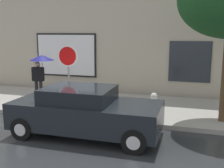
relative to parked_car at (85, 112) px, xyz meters
name	(u,v)px	position (x,y,z in m)	size (l,w,h in m)	color
ground_plane	(75,132)	(-0.39, 0.12, -0.72)	(60.00, 60.00, 0.00)	#282B2D
sidewalk	(105,105)	(-0.39, 3.12, -0.64)	(20.00, 4.00, 0.15)	gray
building_facade	(121,21)	(-0.41, 5.62, 2.76)	(20.00, 0.67, 7.00)	#B2A893
parked_car	(85,112)	(0.00, 0.00, 0.00)	(4.31, 1.92, 1.43)	black
fire_hydrant	(154,104)	(1.70, 2.09, -0.18)	(0.30, 0.44, 0.79)	white
pedestrian_with_umbrella	(41,64)	(-3.11, 2.84, 0.96)	(1.00, 1.00, 1.92)	black
stop_sign	(68,65)	(-1.36, 1.80, 1.12)	(0.76, 0.10, 2.38)	gray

